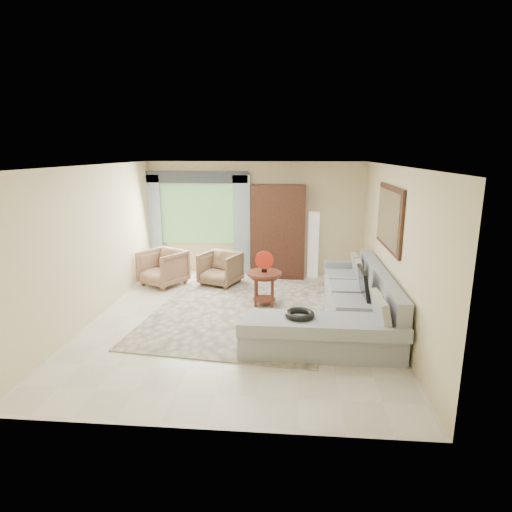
# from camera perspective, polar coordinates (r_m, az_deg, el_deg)

# --- Properties ---
(ground) EXTENTS (6.00, 6.00, 0.00)m
(ground) POSITION_cam_1_polar(r_m,az_deg,el_deg) (7.44, -2.17, -8.48)
(ground) COLOR silver
(ground) RESTS_ON ground
(area_rug) EXTENTS (3.42, 4.30, 0.02)m
(area_rug) POSITION_cam_1_polar(r_m,az_deg,el_deg) (7.87, -2.03, -7.13)
(area_rug) COLOR #C3B39A
(area_rug) RESTS_ON ground
(sectional_sofa) EXTENTS (2.30, 3.46, 0.90)m
(sectional_sofa) POSITION_cam_1_polar(r_m,az_deg,el_deg) (7.18, 12.01, -7.21)
(sectional_sofa) COLOR gray
(sectional_sofa) RESTS_ON ground
(tv_screen) EXTENTS (0.14, 0.74, 0.48)m
(tv_screen) POSITION_cam_1_polar(r_m,az_deg,el_deg) (7.22, 14.14, -3.54)
(tv_screen) COLOR black
(tv_screen) RESTS_ON sectional_sofa
(garden_hose) EXTENTS (0.43, 0.43, 0.09)m
(garden_hose) POSITION_cam_1_polar(r_m,az_deg,el_deg) (6.22, 5.84, -7.73)
(garden_hose) COLOR black
(garden_hose) RESTS_ON sectional_sofa
(coffee_table) EXTENTS (0.65, 0.65, 0.65)m
(coffee_table) POSITION_cam_1_polar(r_m,az_deg,el_deg) (7.99, 1.10, -4.29)
(coffee_table) COLOR #4C1F14
(coffee_table) RESTS_ON ground
(red_disc) EXTENTS (0.34, 0.04, 0.34)m
(red_disc) POSITION_cam_1_polar(r_m,az_deg,el_deg) (7.84, 1.12, -0.55)
(red_disc) COLOR red
(red_disc) RESTS_ON coffee_table
(armchair_left) EXTENTS (1.13, 1.14, 0.76)m
(armchair_left) POSITION_cam_1_polar(r_m,az_deg,el_deg) (9.42, -12.30, -1.53)
(armchair_left) COLOR #8F654E
(armchair_left) RESTS_ON ground
(armchair_right) EXTENTS (0.99, 1.00, 0.71)m
(armchair_right) POSITION_cam_1_polar(r_m,az_deg,el_deg) (9.27, -4.78, -1.69)
(armchair_right) COLOR #89664A
(armchair_right) RESTS_ON ground
(potted_plant) EXTENTS (0.56, 0.50, 0.55)m
(potted_plant) POSITION_cam_1_polar(r_m,az_deg,el_deg) (9.90, -12.09, -1.41)
(potted_plant) COLOR #999999
(potted_plant) RESTS_ON ground
(armoire) EXTENTS (1.20, 0.55, 2.10)m
(armoire) POSITION_cam_1_polar(r_m,az_deg,el_deg) (9.72, 2.97, 3.28)
(armoire) COLOR black
(armoire) RESTS_ON ground
(floor_lamp) EXTENTS (0.24, 0.24, 1.50)m
(floor_lamp) POSITION_cam_1_polar(r_m,az_deg,el_deg) (9.84, 7.62, 1.53)
(floor_lamp) COLOR silver
(floor_lamp) RESTS_ON ground
(window) EXTENTS (1.80, 0.04, 1.40)m
(window) POSITION_cam_1_polar(r_m,az_deg,el_deg) (10.15, -7.79, 5.62)
(window) COLOR #669E59
(window) RESTS_ON wall_back
(curtain_left) EXTENTS (0.40, 0.08, 2.30)m
(curtain_left) POSITION_cam_1_polar(r_m,az_deg,el_deg) (10.38, -13.53, 4.15)
(curtain_left) COLOR #9EB7CC
(curtain_left) RESTS_ON ground
(curtain_right) EXTENTS (0.40, 0.08, 2.30)m
(curtain_right) POSITION_cam_1_polar(r_m,az_deg,el_deg) (9.92, -1.91, 4.10)
(curtain_right) COLOR #9EB7CC
(curtain_right) RESTS_ON ground
(valance) EXTENTS (2.40, 0.12, 0.26)m
(valance) POSITION_cam_1_polar(r_m,az_deg,el_deg) (10.00, -8.04, 10.39)
(valance) COLOR #1E232D
(valance) RESTS_ON wall_back
(wall_mirror) EXTENTS (0.05, 1.70, 1.05)m
(wall_mirror) POSITION_cam_1_polar(r_m,az_deg,el_deg) (7.43, 17.32, 4.90)
(wall_mirror) COLOR black
(wall_mirror) RESTS_ON wall_right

